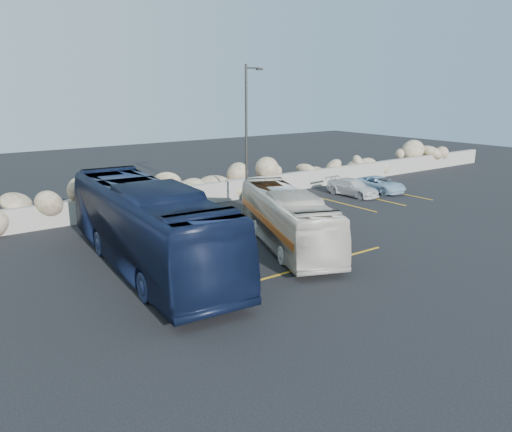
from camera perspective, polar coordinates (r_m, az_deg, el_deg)
ground at (r=20.22m, az=8.70°, el=-5.27°), size 90.00×90.00×0.00m
seawall at (r=29.43m, az=-7.88°, el=2.24°), size 60.00×0.40×1.20m
riprap_pile at (r=30.34m, az=-9.01°, el=3.91°), size 54.00×2.80×2.60m
parking_lines at (r=27.14m, az=7.43°, el=-0.09°), size 18.16×9.36×0.01m
lamppost at (r=28.10m, az=-1.03°, el=9.42°), size 1.14×0.18×8.00m
vintage_bus at (r=21.82m, az=3.56°, el=-0.27°), size 5.19×8.97×2.46m
tour_coach at (r=19.51m, az=-12.32°, el=-1.04°), size 3.75×12.15×3.33m
car_a at (r=28.67m, az=2.86°, el=2.31°), size 1.88×4.38×1.47m
car_c at (r=32.75m, az=10.98°, el=3.23°), size 1.74×3.74×1.06m
car_d at (r=34.32m, az=13.96°, el=3.54°), size 1.78×3.72×1.02m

